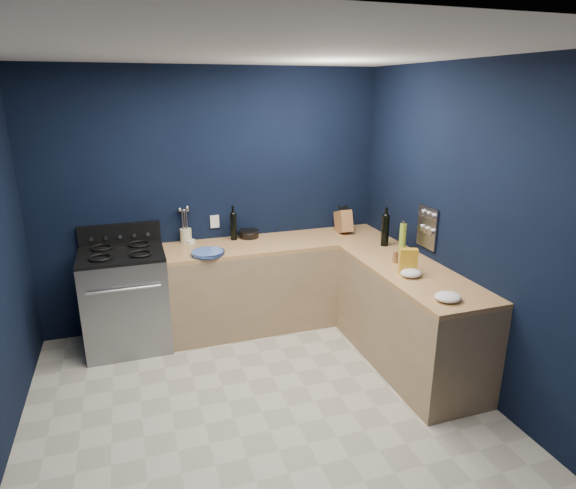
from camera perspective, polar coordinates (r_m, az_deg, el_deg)
name	(u,v)px	position (r m, az deg, el deg)	size (l,w,h in m)	color
floor	(261,413)	(3.96, -3.15, -19.26)	(3.50, 3.50, 0.02)	#BCB6A4
ceiling	(254,48)	(3.17, -4.01, 22.06)	(3.50, 3.50, 0.02)	silver
wall_back	(213,200)	(5.00, -8.81, 5.20)	(3.50, 0.02, 2.60)	black
wall_right	(471,230)	(4.13, 20.78, 1.57)	(0.02, 3.50, 2.60)	black
wall_front	(386,402)	(1.86, 11.45, -17.74)	(3.50, 0.02, 2.60)	black
cab_back	(279,284)	(5.09, -1.02, -4.64)	(2.30, 0.63, 0.86)	#9C7F5D
top_back	(279,243)	(4.93, -1.05, 0.19)	(2.30, 0.63, 0.04)	olive
cab_right	(408,319)	(4.46, 13.97, -8.56)	(0.63, 1.67, 0.86)	#9C7F5D
top_right	(412,272)	(4.29, 14.41, -3.15)	(0.63, 1.67, 0.04)	olive
gas_range	(126,301)	(4.87, -18.52, -6.32)	(0.76, 0.66, 0.92)	gray
oven_door	(127,316)	(4.58, -18.46, -7.98)	(0.59, 0.02, 0.42)	black
cooktop	(121,254)	(4.70, -19.08, -1.02)	(0.76, 0.66, 0.03)	black
backguard	(120,234)	(4.96, -19.22, 1.20)	(0.76, 0.06, 0.20)	black
spice_panel	(427,227)	(4.57, 16.11, 1.95)	(0.02, 0.28, 0.38)	gray
wall_outlet	(215,221)	(5.03, -8.65, 2.70)	(0.09, 0.02, 0.13)	white
plate_stack	(208,253)	(4.57, -9.47, -0.99)	(0.30, 0.30, 0.04)	#36559C
ramekin	(191,242)	(4.95, -11.38, 0.34)	(0.09, 0.09, 0.03)	white
utensil_crock	(186,236)	(4.97, -11.95, 1.04)	(0.11, 0.11, 0.14)	beige
wine_bottle_back	(233,227)	(4.97, -6.45, 2.10)	(0.07, 0.07, 0.28)	black
lemon_basket	(249,234)	(5.05, -4.64, 1.26)	(0.21, 0.21, 0.08)	black
knife_block	(343,222)	(5.24, 6.56, 2.70)	(0.13, 0.21, 0.24)	#946031
wine_bottle_right	(385,231)	(4.84, 11.39, 1.61)	(0.08, 0.08, 0.31)	black
oil_bottle	(403,238)	(4.69, 13.36, 0.77)	(0.06, 0.06, 0.27)	#88AA30
spice_jar_near	(395,257)	(4.40, 12.52, -1.45)	(0.05, 0.05, 0.11)	olive
spice_jar_far	(401,260)	(4.36, 13.16, -1.83)	(0.04, 0.04, 0.09)	olive
crouton_bag	(408,261)	(4.16, 13.98, -1.91)	(0.15, 0.07, 0.21)	#A54121
towel_front	(411,273)	(4.11, 14.32, -3.29)	(0.18, 0.15, 0.06)	white
towel_end	(448,297)	(3.73, 18.33, -5.89)	(0.20, 0.18, 0.06)	white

